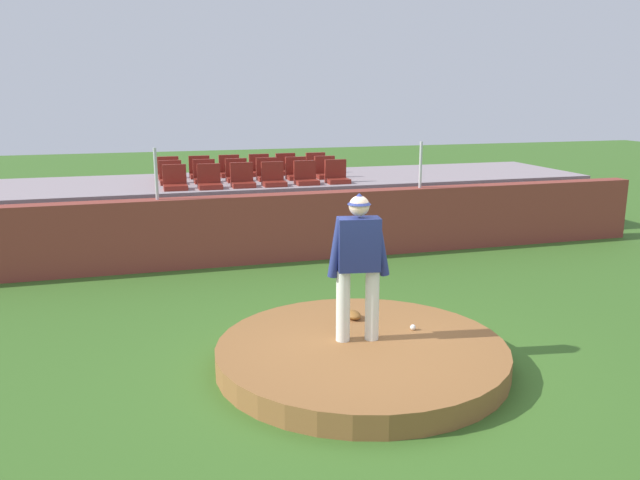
# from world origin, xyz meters

# --- Properties ---
(ground_plane) EXTENTS (60.00, 60.00, 0.00)m
(ground_plane) POSITION_xyz_m (0.00, 0.00, 0.00)
(ground_plane) COLOR #3A6622
(pitchers_mound) EXTENTS (3.56, 3.56, 0.28)m
(pitchers_mound) POSITION_xyz_m (0.00, 0.00, 0.14)
(pitchers_mound) COLOR brown
(pitchers_mound) RESTS_ON ground_plane
(pitcher) EXTENTS (0.77, 0.34, 1.84)m
(pitcher) POSITION_xyz_m (-0.00, 0.16, 1.35)
(pitcher) COLOR white
(pitcher) RESTS_ON pitchers_mound
(baseball) EXTENTS (0.07, 0.07, 0.07)m
(baseball) POSITION_xyz_m (0.80, 0.26, 0.32)
(baseball) COLOR white
(baseball) RESTS_ON pitchers_mound
(fielding_glove) EXTENTS (0.24, 0.33, 0.11)m
(fielding_glove) POSITION_xyz_m (0.19, 0.88, 0.33)
(fielding_glove) COLOR brown
(fielding_glove) RESTS_ON pitchers_mound
(brick_barrier) EXTENTS (16.39, 0.40, 1.34)m
(brick_barrier) POSITION_xyz_m (0.00, 5.20, 0.67)
(brick_barrier) COLOR brown
(brick_barrier) RESTS_ON ground_plane
(fence_post_left) EXTENTS (0.06, 0.06, 0.95)m
(fence_post_left) POSITION_xyz_m (-2.15, 5.20, 1.81)
(fence_post_left) COLOR silver
(fence_post_left) RESTS_ON brick_barrier
(fence_post_right) EXTENTS (0.06, 0.06, 0.95)m
(fence_post_right) POSITION_xyz_m (3.14, 5.20, 1.81)
(fence_post_right) COLOR silver
(fence_post_right) RESTS_ON brick_barrier
(bleacher_platform) EXTENTS (15.89, 3.28, 1.32)m
(bleacher_platform) POSITION_xyz_m (0.00, 7.62, 0.66)
(bleacher_platform) COLOR gray
(bleacher_platform) RESTS_ON ground_plane
(stadium_chair_0) EXTENTS (0.48, 0.44, 0.50)m
(stadium_chair_0) POSITION_xyz_m (-1.74, 6.54, 1.47)
(stadium_chair_0) COLOR maroon
(stadium_chair_0) RESTS_ON bleacher_platform
(stadium_chair_1) EXTENTS (0.48, 0.44, 0.50)m
(stadium_chair_1) POSITION_xyz_m (-1.04, 6.48, 1.47)
(stadium_chair_1) COLOR maroon
(stadium_chair_1) RESTS_ON bleacher_platform
(stadium_chair_2) EXTENTS (0.48, 0.44, 0.50)m
(stadium_chair_2) POSITION_xyz_m (-0.34, 6.52, 1.47)
(stadium_chair_2) COLOR maroon
(stadium_chair_2) RESTS_ON bleacher_platform
(stadium_chair_3) EXTENTS (0.48, 0.44, 0.50)m
(stadium_chair_3) POSITION_xyz_m (0.32, 6.49, 1.47)
(stadium_chair_3) COLOR maroon
(stadium_chair_3) RESTS_ON bleacher_platform
(stadium_chair_4) EXTENTS (0.48, 0.44, 0.50)m
(stadium_chair_4) POSITION_xyz_m (1.04, 6.51, 1.47)
(stadium_chair_4) COLOR maroon
(stadium_chair_4) RESTS_ON bleacher_platform
(stadium_chair_5) EXTENTS (0.48, 0.44, 0.50)m
(stadium_chair_5) POSITION_xyz_m (1.75, 6.53, 1.47)
(stadium_chair_5) COLOR maroon
(stadium_chair_5) RESTS_ON bleacher_platform
(stadium_chair_6) EXTENTS (0.48, 0.44, 0.50)m
(stadium_chair_6) POSITION_xyz_m (-1.77, 7.39, 1.47)
(stadium_chair_6) COLOR maroon
(stadium_chair_6) RESTS_ON bleacher_platform
(stadium_chair_7) EXTENTS (0.48, 0.44, 0.50)m
(stadium_chair_7) POSITION_xyz_m (-1.04, 7.40, 1.47)
(stadium_chair_7) COLOR maroon
(stadium_chair_7) RESTS_ON bleacher_platform
(stadium_chair_8) EXTENTS (0.48, 0.44, 0.50)m
(stadium_chair_8) POSITION_xyz_m (-0.32, 7.38, 1.47)
(stadium_chair_8) COLOR maroon
(stadium_chair_8) RESTS_ON bleacher_platform
(stadium_chair_9) EXTENTS (0.48, 0.44, 0.50)m
(stadium_chair_9) POSITION_xyz_m (0.38, 7.38, 1.47)
(stadium_chair_9) COLOR maroon
(stadium_chair_9) RESTS_ON bleacher_platform
(stadium_chair_10) EXTENTS (0.48, 0.44, 0.50)m
(stadium_chair_10) POSITION_xyz_m (1.06, 7.36, 1.47)
(stadium_chair_10) COLOR maroon
(stadium_chair_10) RESTS_ON bleacher_platform
(stadium_chair_11) EXTENTS (0.48, 0.44, 0.50)m
(stadium_chair_11) POSITION_xyz_m (1.75, 7.36, 1.47)
(stadium_chair_11) COLOR maroon
(stadium_chair_11) RESTS_ON bleacher_platform
(stadium_chair_12) EXTENTS (0.48, 0.44, 0.50)m
(stadium_chair_12) POSITION_xyz_m (-1.77, 8.26, 1.47)
(stadium_chair_12) COLOR maroon
(stadium_chair_12) RESTS_ON bleacher_platform
(stadium_chair_13) EXTENTS (0.48, 0.44, 0.50)m
(stadium_chair_13) POSITION_xyz_m (-1.05, 8.24, 1.47)
(stadium_chair_13) COLOR maroon
(stadium_chair_13) RESTS_ON bleacher_platform
(stadium_chair_14) EXTENTS (0.48, 0.44, 0.50)m
(stadium_chair_14) POSITION_xyz_m (-0.35, 8.26, 1.47)
(stadium_chair_14) COLOR maroon
(stadium_chair_14) RESTS_ON bleacher_platform
(stadium_chair_15) EXTENTS (0.48, 0.44, 0.50)m
(stadium_chair_15) POSITION_xyz_m (0.37, 8.27, 1.47)
(stadium_chair_15) COLOR maroon
(stadium_chair_15) RESTS_ON bleacher_platform
(stadium_chair_16) EXTENTS (0.48, 0.44, 0.50)m
(stadium_chair_16) POSITION_xyz_m (1.03, 8.28, 1.47)
(stadium_chair_16) COLOR maroon
(stadium_chair_16) RESTS_ON bleacher_platform
(stadium_chair_17) EXTENTS (0.48, 0.44, 0.50)m
(stadium_chair_17) POSITION_xyz_m (1.78, 8.24, 1.47)
(stadium_chair_17) COLOR maroon
(stadium_chair_17) RESTS_ON bleacher_platform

